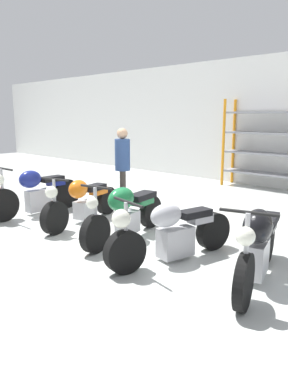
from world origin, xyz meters
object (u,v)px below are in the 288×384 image
Objects in this scene: motorcycle_orange at (82,202)px; person_browsing at (123,162)px; motorcycle_black at (258,243)px; motorcycle_silver at (171,233)px; motorcycle_green at (126,211)px; traffic_cone at (2,197)px; motorcycle_blue at (35,192)px.

motorcycle_orange is 1.20× the size of person_browsing.
motorcycle_black is at bearing 112.43° from person_browsing.
motorcycle_silver is at bearing -97.97° from motorcycle_black.
person_browsing is at bearing -142.76° from motorcycle_green.
motorcycle_orange is 1.01× the size of motorcycle_black.
motorcycle_orange is at bearing 54.43° from person_browsing.
motorcycle_black reaches higher than traffic_cone.
motorcycle_green is 1.21× the size of person_browsing.
traffic_cone is (-2.10, -0.54, -0.14)m from motorcycle_orange.
motorcycle_orange is 0.99× the size of motorcycle_green.
person_browsing is at bearing -126.79° from motorcycle_black.
motorcycle_orange is at bearing -85.23° from motorcycle_silver.
motorcycle_blue is 1.23m from motorcycle_orange.
person_browsing is 2.68m from traffic_cone.
motorcycle_orange is 1.45m from person_browsing.
motorcycle_green is at bearing 72.75° from motorcycle_orange.
traffic_cone is (-1.82, -1.83, -0.74)m from person_browsing.
motorcycle_silver is (1.14, -0.22, -0.05)m from motorcycle_green.
person_browsing is (0.91, 1.56, 0.56)m from motorcycle_blue.
traffic_cone is at bearing -75.54° from motorcycle_blue.
motorcycle_black is (1.18, 0.19, 0.09)m from motorcycle_silver.
traffic_cone is at bearing -75.28° from motorcycle_silver.
motorcycle_silver is (3.57, 0.00, -0.06)m from motorcycle_blue.
motorcycle_blue is at bearing 16.67° from traffic_cone.
motorcycle_blue is at bearing 11.58° from person_browsing.
motorcycle_silver is 1.02× the size of motorcycle_black.
motorcycle_blue reaches higher than traffic_cone.
motorcycle_black is 3.72× the size of traffic_cone.
person_browsing is (-3.83, 1.36, 0.53)m from motorcycle_black.
motorcycle_blue is 0.97m from traffic_cone.
motorcycle_green reaches higher than traffic_cone.
motorcycle_green is 3.79× the size of traffic_cone.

